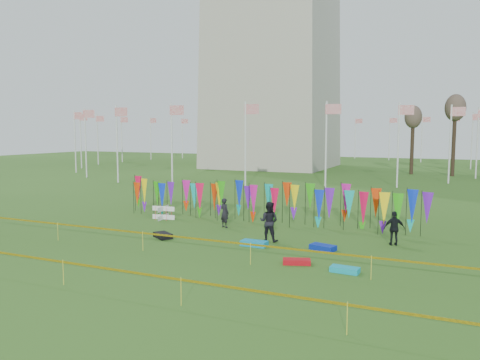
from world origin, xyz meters
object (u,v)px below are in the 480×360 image
at_px(kite_bag_red, 297,262).
at_px(kite_bag_black, 163,235).
at_px(box_kite, 163,213).
at_px(kite_bag_turquoise, 254,243).
at_px(person_left, 225,213).
at_px(person_mid, 269,221).
at_px(kite_bag_blue, 323,247).
at_px(kite_bag_teal, 345,270).
at_px(person_right, 394,228).

xyz_separation_m(kite_bag_red, kite_bag_black, (-7.52, 1.72, 0.02)).
xyz_separation_m(box_kite, kite_bag_black, (2.71, -4.15, -0.29)).
bearing_deg(kite_bag_turquoise, person_left, 133.79).
bearing_deg(person_left, person_mid, 171.05).
bearing_deg(kite_bag_blue, person_mid, 168.34).
height_order(kite_bag_black, kite_bag_teal, kite_bag_black).
bearing_deg(person_right, kite_bag_turquoise, 8.65).
bearing_deg(person_mid, kite_bag_red, 125.50).
height_order(person_right, kite_bag_turquoise, person_right).
height_order(person_right, kite_bag_teal, person_right).
bearing_deg(kite_bag_blue, person_left, 156.81).
bearing_deg(kite_bag_turquoise, person_mid, 76.03).
distance_m(kite_bag_turquoise, kite_bag_blue, 3.17).
height_order(box_kite, kite_bag_turquoise, box_kite).
bearing_deg(kite_bag_blue, person_right, 38.09).
distance_m(person_left, person_right, 9.08).
relative_size(person_right, kite_bag_blue, 1.45).
xyz_separation_m(person_right, kite_bag_black, (-10.76, -3.15, -0.68)).
bearing_deg(kite_bag_red, person_right, 56.36).
height_order(person_right, kite_bag_red, person_right).
distance_m(person_mid, kite_bag_teal, 5.73).
height_order(kite_bag_blue, kite_bag_teal, kite_bag_blue).
bearing_deg(person_left, person_right, -160.36).
bearing_deg(kite_bag_teal, kite_bag_black, 167.90).
distance_m(person_right, kite_bag_blue, 3.66).
bearing_deg(kite_bag_teal, person_left, 144.22).
height_order(box_kite, kite_bag_blue, box_kite).
xyz_separation_m(kite_bag_turquoise, kite_bag_red, (2.71, -2.06, -0.02)).
height_order(person_mid, kite_bag_black, person_mid).
distance_m(box_kite, kite_bag_turquoise, 8.44).
relative_size(box_kite, person_left, 0.50).
bearing_deg(person_mid, kite_bag_teal, 139.92).
xyz_separation_m(person_right, kite_bag_turquoise, (-5.94, -2.80, -0.69)).
distance_m(kite_bag_red, kite_bag_teal, 2.02).
distance_m(person_mid, kite_bag_blue, 3.01).
relative_size(kite_bag_turquoise, kite_bag_red, 1.10).
relative_size(person_mid, kite_bag_red, 1.76).
relative_size(person_right, kite_bag_black, 1.50).
height_order(kite_bag_red, kite_bag_black, kite_bag_black).
bearing_deg(kite_bag_teal, kite_bag_blue, 118.16).
bearing_deg(person_left, kite_bag_black, 87.37).
bearing_deg(kite_bag_turquoise, kite_bag_blue, 10.67).
bearing_deg(kite_bag_red, person_left, 137.60).
xyz_separation_m(kite_bag_black, kite_bag_teal, (9.52, -2.04, -0.02)).
bearing_deg(kite_bag_red, box_kite, 150.12).
relative_size(kite_bag_red, kite_bag_black, 1.03).
xyz_separation_m(person_right, kite_bag_blue, (-2.83, -2.22, -0.69)).
distance_m(box_kite, person_right, 13.51).
relative_size(box_kite, kite_bag_blue, 0.74).
distance_m(box_kite, kite_bag_teal, 13.71).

